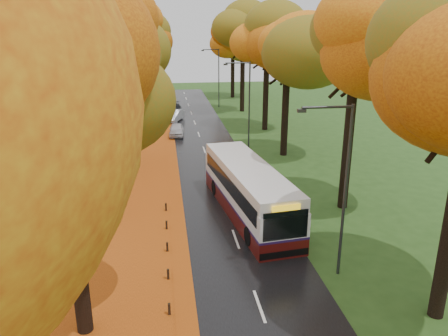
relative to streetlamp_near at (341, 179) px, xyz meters
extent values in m
cube|color=black|center=(-3.95, 17.00, -4.69)|extent=(6.50, 90.00, 0.04)
cube|color=silver|center=(-3.95, 17.00, -4.67)|extent=(0.12, 90.00, 0.01)
cube|color=#81320B|center=(-12.95, 17.00, -4.70)|extent=(12.00, 90.00, 0.02)
cube|color=#D75F16|center=(-7.00, 17.00, -4.67)|extent=(0.90, 90.00, 0.01)
cylinder|color=black|center=(-10.85, -2.50, -0.43)|extent=(0.60, 0.60, 8.58)
ellipsoid|color=gold|center=(-10.85, -2.50, 4.93)|extent=(9.20, 9.20, 7.18)
cylinder|color=black|center=(-11.45, 8.50, -0.14)|extent=(0.60, 0.60, 9.15)
ellipsoid|color=gold|center=(-11.45, 8.50, 5.58)|extent=(8.00, 8.00, 6.24)
cylinder|color=black|center=(-10.85, 18.50, -0.71)|extent=(0.60, 0.60, 8.00)
ellipsoid|color=gold|center=(-10.85, 18.50, 4.29)|extent=(9.20, 9.20, 7.18)
cylinder|color=black|center=(-11.45, 30.50, -0.43)|extent=(0.60, 0.60, 8.58)
ellipsoid|color=gold|center=(-11.45, 30.50, 4.93)|extent=(8.00, 8.00, 6.24)
cylinder|color=black|center=(-10.85, 41.50, -0.14)|extent=(0.60, 0.60, 9.15)
ellipsoid|color=gold|center=(-10.85, 41.50, 5.58)|extent=(9.20, 9.20, 7.18)
cylinder|color=black|center=(-11.45, 51.50, -0.71)|extent=(0.60, 0.60, 8.00)
ellipsoid|color=gold|center=(-11.45, 51.50, 4.29)|extent=(8.00, 8.00, 6.24)
cylinder|color=black|center=(3.55, 7.50, -0.11)|extent=(0.60, 0.60, 9.22)
ellipsoid|color=orange|center=(3.55, 7.50, 5.65)|extent=(8.20, 8.20, 6.40)
cylinder|color=black|center=(2.95, 19.50, -0.62)|extent=(0.60, 0.60, 8.19)
ellipsoid|color=orange|center=(2.95, 19.50, 4.50)|extent=(9.20, 9.20, 7.18)
cylinder|color=black|center=(3.55, 29.50, -0.36)|extent=(0.60, 0.60, 8.70)
ellipsoid|color=orange|center=(3.55, 29.50, 5.08)|extent=(8.20, 8.20, 6.40)
cylinder|color=black|center=(2.95, 40.50, -0.11)|extent=(0.60, 0.60, 9.22)
ellipsoid|color=orange|center=(2.95, 40.50, 5.65)|extent=(9.20, 9.20, 7.18)
cylinder|color=black|center=(3.55, 52.50, -0.62)|extent=(0.60, 0.60, 8.19)
ellipsoid|color=orange|center=(3.55, 52.50, 4.50)|extent=(8.20, 8.20, 6.40)
cube|color=black|center=(-7.65, -2.00, -4.45)|extent=(0.11, 0.11, 0.52)
cube|color=black|center=(-7.65, 0.60, -4.45)|extent=(0.11, 0.11, 0.52)
cube|color=black|center=(-7.65, 3.20, -4.45)|extent=(0.11, 0.11, 0.52)
cube|color=black|center=(-7.65, 5.80, -4.45)|extent=(0.11, 0.11, 0.52)
cube|color=black|center=(-7.65, 8.40, -4.45)|extent=(0.11, 0.11, 0.52)
cylinder|color=#333538|center=(0.25, 0.00, -0.71)|extent=(0.14, 0.14, 8.00)
cylinder|color=#333538|center=(-0.85, 0.00, 3.19)|extent=(2.20, 0.11, 0.11)
cube|color=#333538|center=(-1.95, 0.00, 3.07)|extent=(0.35, 0.18, 0.14)
cylinder|color=#333538|center=(0.25, 22.00, -0.71)|extent=(0.14, 0.14, 8.00)
cylinder|color=#333538|center=(-0.85, 22.00, 3.19)|extent=(2.20, 0.11, 0.11)
cube|color=#333538|center=(-1.95, 22.00, 3.07)|extent=(0.35, 0.18, 0.14)
cylinder|color=#333538|center=(0.25, 44.00, -0.71)|extent=(0.14, 0.14, 8.00)
cylinder|color=#333538|center=(-0.85, 44.00, 3.19)|extent=(2.20, 0.11, 0.11)
cube|color=#333538|center=(-1.95, 44.00, 3.07)|extent=(0.35, 0.18, 0.14)
cube|color=#460C0B|center=(-2.64, 7.28, -4.20)|extent=(4.05, 11.85, 0.95)
cube|color=white|center=(-2.64, 7.28, -3.04)|extent=(4.05, 11.85, 1.37)
cube|color=white|center=(-2.64, 7.28, -1.98)|extent=(3.97, 11.61, 0.74)
cube|color=#27154C|center=(-2.64, 7.28, -3.67)|extent=(4.08, 11.87, 0.13)
cube|color=black|center=(-2.64, 7.28, -2.61)|extent=(3.97, 10.93, 0.90)
cube|color=black|center=(-1.93, 1.55, -2.83)|extent=(2.31, 0.35, 1.48)
cube|color=yellow|center=(-1.93, 1.55, -1.91)|extent=(1.45, 0.24, 0.30)
cube|color=black|center=(-1.93, 1.57, -4.38)|extent=(2.58, 0.44, 0.37)
cylinder|color=black|center=(-3.35, 3.21, -4.15)|extent=(0.42, 1.08, 1.06)
cylinder|color=black|center=(-0.97, 3.51, -4.15)|extent=(0.42, 1.08, 1.06)
cylinder|color=black|center=(-4.27, 10.59, -4.15)|extent=(0.42, 1.08, 1.06)
cylinder|color=black|center=(-1.88, 10.88, -4.15)|extent=(0.42, 1.08, 1.06)
imported|color=silver|center=(-6.30, 27.80, -4.05)|extent=(1.70, 3.74, 1.25)
imported|color=#A5A8AD|center=(-6.30, 35.17, -4.01)|extent=(2.69, 4.26, 1.33)
imported|color=black|center=(-6.06, 40.14, -4.05)|extent=(1.85, 4.32, 1.24)
camera|label=1|loc=(-7.52, -17.01, 6.40)|focal=35.00mm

